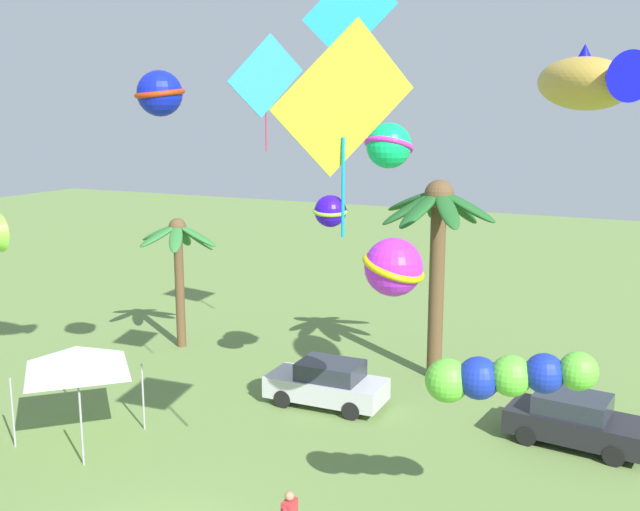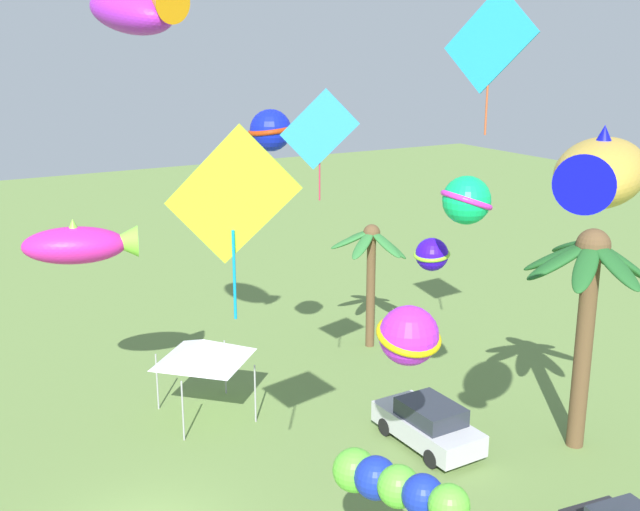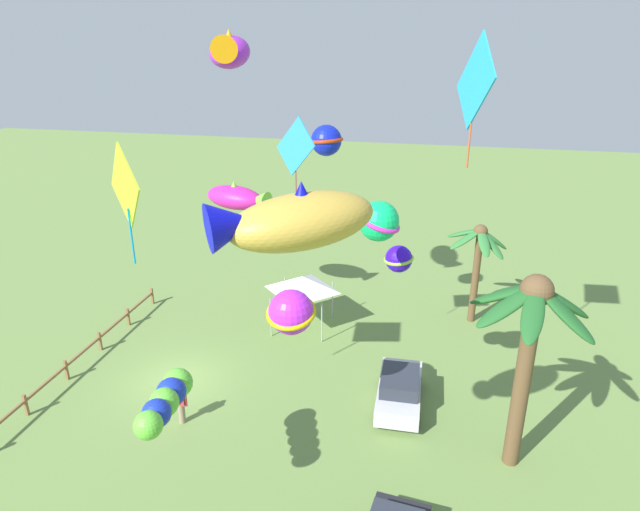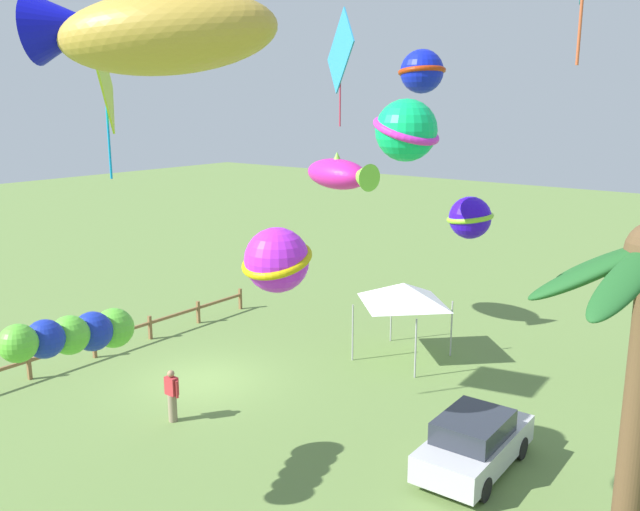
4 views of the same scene
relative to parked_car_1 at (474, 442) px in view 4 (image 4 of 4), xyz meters
The scene contains 14 objects.
ground_plane 9.66m from the parked_car_1, 87.73° to the right, with size 120.00×120.00×0.00m, color olive.
rail_fence 14.39m from the parked_car_1, 89.55° to the right, with size 12.78×0.12×0.95m.
parked_car_1 is the anchor object (origin of this frame).
spectator_0 8.68m from the parked_car_1, 70.11° to the right, with size 0.26×0.55×1.59m.
festival_tent 7.96m from the parked_car_1, 135.33° to the right, with size 2.86×2.86×2.85m.
kite_fish_1 12.47m from the parked_car_1, 15.71° to the right, with size 3.39×4.04×1.67m.
kite_diamond_2 13.07m from the parked_car_1, 63.06° to the right, with size 1.94×2.15×3.96m.
kite_ball_3 8.24m from the parked_car_1, 20.22° to the right, with size 1.57×1.54×1.31m.
kite_diamond_4 10.52m from the parked_car_1, 87.24° to the right, with size 1.27×1.75×2.96m.
kite_ball_5 10.63m from the parked_car_1, 131.93° to the right, with size 1.95×1.95×1.28m.
kite_ball_7 6.97m from the parked_car_1, 44.85° to the right, with size 1.67×1.69×1.51m.
kite_ball_8 5.79m from the parked_car_1, 51.98° to the right, with size 1.46×1.46×1.00m.
kite_tube_9 10.04m from the parked_car_1, 42.28° to the right, with size 3.41×1.31×1.32m.
kite_fish_10 12.53m from the parked_car_1, 125.80° to the right, with size 2.45×3.83×1.48m.
Camera 4 is at (14.42, 16.19, 9.20)m, focal length 38.07 mm.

